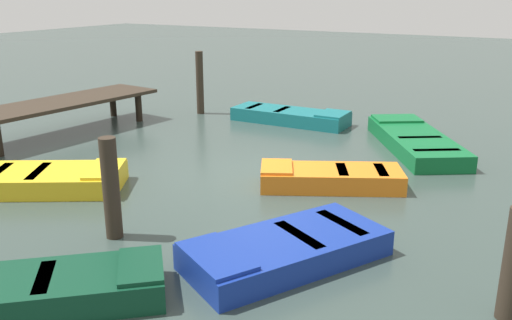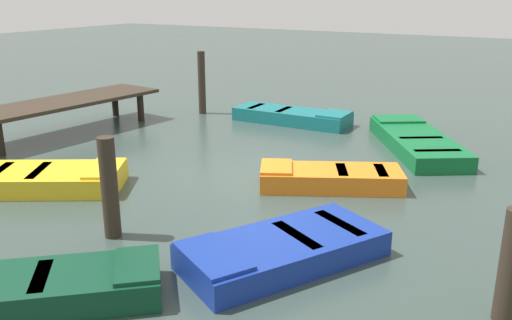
{
  "view_description": "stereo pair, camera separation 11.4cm",
  "coord_description": "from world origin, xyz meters",
  "px_view_note": "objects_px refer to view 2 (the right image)",
  "views": [
    {
      "loc": [
        -10.07,
        -5.65,
        3.99
      ],
      "look_at": [
        0.0,
        0.0,
        0.35
      ],
      "focal_mm": 38.44,
      "sensor_mm": 36.0,
      "label": 1
    },
    {
      "loc": [
        -10.02,
        -5.75,
        3.99
      ],
      "look_at": [
        0.0,
        0.0,
        0.35
      ],
      "focal_mm": 38.44,
      "sensor_mm": 36.0,
      "label": 2
    }
  ],
  "objects_px": {
    "dock_segment": "(64,104)",
    "mooring_piling_mid_left": "(202,83)",
    "mooring_piling_mid_right": "(109,188)",
    "rowboat_teal": "(293,116)",
    "mooring_piling_far_left": "(511,266)",
    "rowboat_yellow": "(51,178)",
    "rowboat_blue": "(282,249)",
    "rowboat_dark_green": "(60,286)",
    "rowboat_green": "(416,141)",
    "rowboat_orange": "(330,178)"
  },
  "relations": [
    {
      "from": "rowboat_yellow",
      "to": "rowboat_green",
      "type": "xyz_separation_m",
      "value": [
        6.7,
        -5.81,
        -0.0
      ]
    },
    {
      "from": "rowboat_teal",
      "to": "rowboat_dark_green",
      "type": "bearing_deg",
      "value": -81.2
    },
    {
      "from": "rowboat_yellow",
      "to": "mooring_piling_mid_left",
      "type": "xyz_separation_m",
      "value": [
        7.41,
        1.41,
        0.8
      ]
    },
    {
      "from": "rowboat_teal",
      "to": "mooring_piling_mid_right",
      "type": "height_order",
      "value": "mooring_piling_mid_right"
    },
    {
      "from": "dock_segment",
      "to": "rowboat_blue",
      "type": "relative_size",
      "value": 1.75
    },
    {
      "from": "rowboat_green",
      "to": "mooring_piling_mid_left",
      "type": "xyz_separation_m",
      "value": [
        0.72,
        7.22,
        0.8
      ]
    },
    {
      "from": "dock_segment",
      "to": "mooring_piling_mid_left",
      "type": "height_order",
      "value": "mooring_piling_mid_left"
    },
    {
      "from": "dock_segment",
      "to": "rowboat_orange",
      "type": "bearing_deg",
      "value": -86.41
    },
    {
      "from": "rowboat_dark_green",
      "to": "dock_segment",
      "type": "bearing_deg",
      "value": 96.92
    },
    {
      "from": "rowboat_yellow",
      "to": "mooring_piling_mid_left",
      "type": "height_order",
      "value": "mooring_piling_mid_left"
    },
    {
      "from": "mooring_piling_mid_left",
      "to": "rowboat_teal",
      "type": "bearing_deg",
      "value": -85.26
    },
    {
      "from": "mooring_piling_far_left",
      "to": "rowboat_yellow",
      "type": "bearing_deg",
      "value": 87.12
    },
    {
      "from": "dock_segment",
      "to": "rowboat_teal",
      "type": "xyz_separation_m",
      "value": [
        4.33,
        -5.1,
        -0.63
      ]
    },
    {
      "from": "rowboat_yellow",
      "to": "mooring_piling_mid_left",
      "type": "relative_size",
      "value": 1.59
    },
    {
      "from": "mooring_piling_mid_left",
      "to": "rowboat_orange",
      "type": "bearing_deg",
      "value": -125.08
    },
    {
      "from": "rowboat_yellow",
      "to": "rowboat_green",
      "type": "relative_size",
      "value": 0.77
    },
    {
      "from": "rowboat_yellow",
      "to": "mooring_piling_mid_right",
      "type": "distance_m",
      "value": 3.02
    },
    {
      "from": "rowboat_orange",
      "to": "rowboat_teal",
      "type": "distance_m",
      "value": 5.73
    },
    {
      "from": "rowboat_teal",
      "to": "mooring_piling_mid_left",
      "type": "bearing_deg",
      "value": -176.01
    },
    {
      "from": "mooring_piling_far_left",
      "to": "rowboat_orange",
      "type": "bearing_deg",
      "value": 48.08
    },
    {
      "from": "rowboat_orange",
      "to": "rowboat_blue",
      "type": "relative_size",
      "value": 0.91
    },
    {
      "from": "rowboat_green",
      "to": "mooring_piling_mid_left",
      "type": "height_order",
      "value": "mooring_piling_mid_left"
    },
    {
      "from": "rowboat_blue",
      "to": "dock_segment",
      "type": "bearing_deg",
      "value": -84.55
    },
    {
      "from": "rowboat_orange",
      "to": "rowboat_teal",
      "type": "xyz_separation_m",
      "value": [
        4.76,
        3.2,
        -0.0
      ]
    },
    {
      "from": "rowboat_blue",
      "to": "mooring_piling_far_left",
      "type": "height_order",
      "value": "mooring_piling_far_left"
    },
    {
      "from": "dock_segment",
      "to": "rowboat_yellow",
      "type": "bearing_deg",
      "value": -128.74
    },
    {
      "from": "rowboat_blue",
      "to": "rowboat_dark_green",
      "type": "distance_m",
      "value": 3.18
    },
    {
      "from": "rowboat_teal",
      "to": "mooring_piling_far_left",
      "type": "height_order",
      "value": "mooring_piling_far_left"
    },
    {
      "from": "dock_segment",
      "to": "rowboat_dark_green",
      "type": "distance_m",
      "value": 9.32
    },
    {
      "from": "rowboat_blue",
      "to": "mooring_piling_mid_left",
      "type": "xyz_separation_m",
      "value": [
        7.9,
        7.04,
        0.8
      ]
    },
    {
      "from": "dock_segment",
      "to": "mooring_piling_mid_left",
      "type": "relative_size",
      "value": 2.9
    },
    {
      "from": "rowboat_yellow",
      "to": "mooring_piling_mid_right",
      "type": "height_order",
      "value": "mooring_piling_mid_right"
    },
    {
      "from": "rowboat_blue",
      "to": "rowboat_dark_green",
      "type": "height_order",
      "value": "same"
    },
    {
      "from": "rowboat_blue",
      "to": "mooring_piling_mid_right",
      "type": "relative_size",
      "value": 1.97
    },
    {
      "from": "mooring_piling_far_left",
      "to": "dock_segment",
      "type": "bearing_deg",
      "value": 72.56
    },
    {
      "from": "rowboat_teal",
      "to": "rowboat_green",
      "type": "height_order",
      "value": "same"
    },
    {
      "from": "dock_segment",
      "to": "mooring_piling_mid_left",
      "type": "bearing_deg",
      "value": -18.59
    },
    {
      "from": "dock_segment",
      "to": "mooring_piling_mid_right",
      "type": "distance_m",
      "value": 7.5
    },
    {
      "from": "rowboat_teal",
      "to": "mooring_piling_mid_right",
      "type": "relative_size",
      "value": 2.09
    },
    {
      "from": "rowboat_orange",
      "to": "mooring_piling_mid_left",
      "type": "distance_m",
      "value": 7.86
    },
    {
      "from": "rowboat_teal",
      "to": "mooring_piling_far_left",
      "type": "relative_size",
      "value": 2.42
    },
    {
      "from": "rowboat_blue",
      "to": "rowboat_green",
      "type": "xyz_separation_m",
      "value": [
        7.18,
        -0.19,
        -0.0
      ]
    },
    {
      "from": "rowboat_orange",
      "to": "rowboat_teal",
      "type": "height_order",
      "value": "same"
    },
    {
      "from": "rowboat_orange",
      "to": "rowboat_yellow",
      "type": "distance_m",
      "value": 5.78
    },
    {
      "from": "dock_segment",
      "to": "rowboat_yellow",
      "type": "xyz_separation_m",
      "value": [
        -3.34,
        -3.32,
        -0.63
      ]
    },
    {
      "from": "dock_segment",
      "to": "rowboat_green",
      "type": "relative_size",
      "value": 1.4
    },
    {
      "from": "rowboat_yellow",
      "to": "mooring_piling_far_left",
      "type": "distance_m",
      "value": 8.76
    },
    {
      "from": "mooring_piling_far_left",
      "to": "rowboat_dark_green",
      "type": "bearing_deg",
      "value": 115.56
    },
    {
      "from": "mooring_piling_mid_right",
      "to": "mooring_piling_far_left",
      "type": "relative_size",
      "value": 1.16
    },
    {
      "from": "rowboat_green",
      "to": "mooring_piling_mid_right",
      "type": "bearing_deg",
      "value": 125.82
    }
  ]
}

